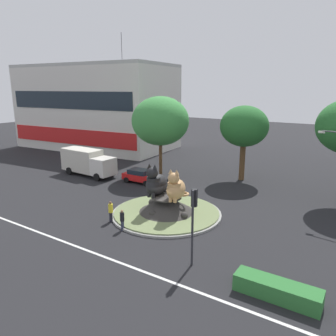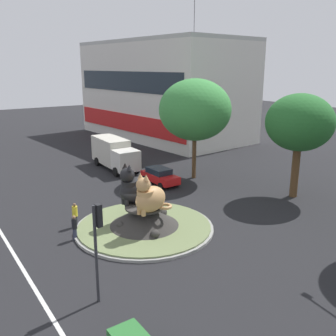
{
  "view_description": "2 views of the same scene",
  "coord_description": "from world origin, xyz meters",
  "px_view_note": "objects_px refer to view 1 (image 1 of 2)",
  "views": [
    {
      "loc": [
        13.99,
        -21.41,
        10.44
      ],
      "look_at": [
        -0.58,
        1.12,
        3.72
      ],
      "focal_mm": 34.68,
      "sensor_mm": 36.0,
      "label": 1
    },
    {
      "loc": [
        19.9,
        -11.83,
        10.53
      ],
      "look_at": [
        -0.98,
        2.59,
        3.59
      ],
      "focal_mm": 40.11,
      "sensor_mm": 36.0,
      "label": 2
    }
  ],
  "objects_px": {
    "cat_statue_calico": "(176,188)",
    "second_tree_near_tower": "(244,127)",
    "traffic_light_mast": "(193,213)",
    "cat_statue_black": "(156,183)",
    "delivery_box_truck": "(87,162)",
    "shophouse_block": "(97,107)",
    "sedan_on_far_lane": "(140,176)",
    "broadleaf_tree_behind_island": "(160,121)",
    "pedestrian_yellow_shirt": "(111,211)",
    "pedestrian_black_shirt": "(122,220)"
  },
  "relations": [
    {
      "from": "pedestrian_yellow_shirt",
      "to": "pedestrian_black_shirt",
      "type": "bearing_deg",
      "value": 162.34
    },
    {
      "from": "broadleaf_tree_behind_island",
      "to": "second_tree_near_tower",
      "type": "distance_m",
      "value": 9.59
    },
    {
      "from": "shophouse_block",
      "to": "second_tree_near_tower",
      "type": "bearing_deg",
      "value": -17.82
    },
    {
      "from": "sedan_on_far_lane",
      "to": "second_tree_near_tower",
      "type": "bearing_deg",
      "value": 37.39
    },
    {
      "from": "shophouse_block",
      "to": "pedestrian_yellow_shirt",
      "type": "relative_size",
      "value": 15.99
    },
    {
      "from": "broadleaf_tree_behind_island",
      "to": "pedestrian_black_shirt",
      "type": "bearing_deg",
      "value": -66.28
    },
    {
      "from": "broadleaf_tree_behind_island",
      "to": "delivery_box_truck",
      "type": "distance_m",
      "value": 10.14
    },
    {
      "from": "traffic_light_mast",
      "to": "cat_statue_black",
      "type": "bearing_deg",
      "value": 42.06
    },
    {
      "from": "delivery_box_truck",
      "to": "shophouse_block",
      "type": "bearing_deg",
      "value": 133.33
    },
    {
      "from": "shophouse_block",
      "to": "second_tree_near_tower",
      "type": "relative_size",
      "value": 3.23
    },
    {
      "from": "shophouse_block",
      "to": "sedan_on_far_lane",
      "type": "xyz_separation_m",
      "value": [
        20.23,
        -14.03,
        -6.24
      ]
    },
    {
      "from": "cat_statue_black",
      "to": "sedan_on_far_lane",
      "type": "relative_size",
      "value": 0.69
    },
    {
      "from": "pedestrian_black_shirt",
      "to": "delivery_box_truck",
      "type": "height_order",
      "value": "delivery_box_truck"
    },
    {
      "from": "traffic_light_mast",
      "to": "delivery_box_truck",
      "type": "relative_size",
      "value": 0.63
    },
    {
      "from": "pedestrian_yellow_shirt",
      "to": "second_tree_near_tower",
      "type": "bearing_deg",
      "value": -99.94
    },
    {
      "from": "shophouse_block",
      "to": "pedestrian_yellow_shirt",
      "type": "xyz_separation_m",
      "value": [
        24.96,
        -23.96,
        -6.13
      ]
    },
    {
      "from": "traffic_light_mast",
      "to": "sedan_on_far_lane",
      "type": "relative_size",
      "value": 1.16
    },
    {
      "from": "broadleaf_tree_behind_island",
      "to": "delivery_box_truck",
      "type": "relative_size",
      "value": 1.26
    },
    {
      "from": "cat_statue_calico",
      "to": "shophouse_block",
      "type": "bearing_deg",
      "value": -138.77
    },
    {
      "from": "cat_statue_black",
      "to": "delivery_box_truck",
      "type": "bearing_deg",
      "value": -113.65
    },
    {
      "from": "cat_statue_black",
      "to": "broadleaf_tree_behind_island",
      "type": "relative_size",
      "value": 0.3
    },
    {
      "from": "second_tree_near_tower",
      "to": "pedestrian_yellow_shirt",
      "type": "relative_size",
      "value": 4.95
    },
    {
      "from": "sedan_on_far_lane",
      "to": "delivery_box_truck",
      "type": "height_order",
      "value": "delivery_box_truck"
    },
    {
      "from": "second_tree_near_tower",
      "to": "pedestrian_yellow_shirt",
      "type": "xyz_separation_m",
      "value": [
        -4.39,
        -17.22,
        -5.24
      ]
    },
    {
      "from": "cat_statue_calico",
      "to": "shophouse_block",
      "type": "relative_size",
      "value": 0.1
    },
    {
      "from": "sedan_on_far_lane",
      "to": "cat_statue_calico",
      "type": "bearing_deg",
      "value": -38.14
    },
    {
      "from": "cat_statue_black",
      "to": "second_tree_near_tower",
      "type": "distance_m",
      "value": 14.35
    },
    {
      "from": "cat_statue_calico",
      "to": "second_tree_near_tower",
      "type": "relative_size",
      "value": 0.34
    },
    {
      "from": "cat_statue_black",
      "to": "delivery_box_truck",
      "type": "relative_size",
      "value": 0.37
    },
    {
      "from": "traffic_light_mast",
      "to": "sedan_on_far_lane",
      "type": "height_order",
      "value": "traffic_light_mast"
    },
    {
      "from": "cat_statue_calico",
      "to": "pedestrian_yellow_shirt",
      "type": "distance_m",
      "value": 5.47
    },
    {
      "from": "second_tree_near_tower",
      "to": "sedan_on_far_lane",
      "type": "relative_size",
      "value": 2.09
    },
    {
      "from": "pedestrian_yellow_shirt",
      "to": "pedestrian_black_shirt",
      "type": "relative_size",
      "value": 1.06
    },
    {
      "from": "traffic_light_mast",
      "to": "broadleaf_tree_behind_island",
      "type": "bearing_deg",
      "value": 32.0
    },
    {
      "from": "second_tree_near_tower",
      "to": "shophouse_block",
      "type": "bearing_deg",
      "value": 167.07
    },
    {
      "from": "delivery_box_truck",
      "to": "broadleaf_tree_behind_island",
      "type": "bearing_deg",
      "value": 34.8
    },
    {
      "from": "pedestrian_yellow_shirt",
      "to": "cat_statue_calico",
      "type": "bearing_deg",
      "value": -134.05
    },
    {
      "from": "traffic_light_mast",
      "to": "pedestrian_yellow_shirt",
      "type": "height_order",
      "value": "traffic_light_mast"
    },
    {
      "from": "cat_statue_calico",
      "to": "second_tree_near_tower",
      "type": "height_order",
      "value": "second_tree_near_tower"
    },
    {
      "from": "pedestrian_yellow_shirt",
      "to": "delivery_box_truck",
      "type": "distance_m",
      "value": 15.08
    },
    {
      "from": "traffic_light_mast",
      "to": "shophouse_block",
      "type": "height_order",
      "value": "shophouse_block"
    },
    {
      "from": "delivery_box_truck",
      "to": "second_tree_near_tower",
      "type": "bearing_deg",
      "value": 29.03
    },
    {
      "from": "cat_statue_black",
      "to": "second_tree_near_tower",
      "type": "relative_size",
      "value": 0.33
    },
    {
      "from": "second_tree_near_tower",
      "to": "delivery_box_truck",
      "type": "distance_m",
      "value": 18.92
    },
    {
      "from": "sedan_on_far_lane",
      "to": "pedestrian_black_shirt",
      "type": "bearing_deg",
      "value": -59.75
    },
    {
      "from": "cat_statue_black",
      "to": "cat_statue_calico",
      "type": "bearing_deg",
      "value": 85.61
    },
    {
      "from": "cat_statue_black",
      "to": "cat_statue_calico",
      "type": "distance_m",
      "value": 1.99
    },
    {
      "from": "pedestrian_black_shirt",
      "to": "second_tree_near_tower",
      "type": "bearing_deg",
      "value": 50.82
    },
    {
      "from": "broadleaf_tree_behind_island",
      "to": "pedestrian_yellow_shirt",
      "type": "bearing_deg",
      "value": -71.7
    },
    {
      "from": "cat_statue_calico",
      "to": "shophouse_block",
      "type": "xyz_separation_m",
      "value": [
        -28.86,
        20.5,
        4.48
      ]
    }
  ]
}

